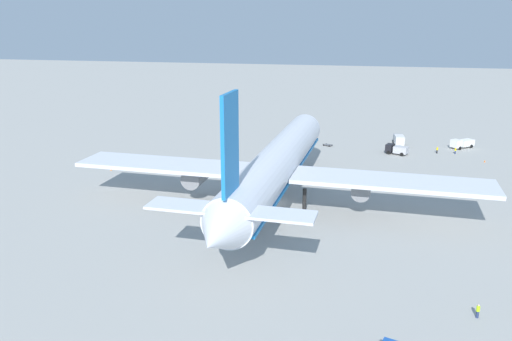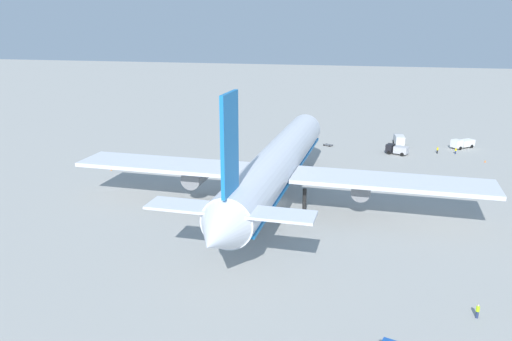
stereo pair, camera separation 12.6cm
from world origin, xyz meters
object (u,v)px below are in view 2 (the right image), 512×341
ground_worker_0 (437,150)px  traffic_cone_1 (110,162)px  service_truck_2 (463,143)px  ground_worker_4 (456,151)px  traffic_cone_2 (485,161)px  service_truck_5 (397,149)px  traffic_cone_0 (111,169)px  airliner (276,165)px  service_truck_0 (399,140)px  baggage_cart_1 (328,145)px  ground_worker_3 (478,311)px

ground_worker_0 → traffic_cone_1: bearing=109.1°
service_truck_2 → ground_worker_0: bearing=136.2°
ground_worker_4 → traffic_cone_2: 8.90m
service_truck_2 → ground_worker_4: bearing=159.4°
service_truck_5 → traffic_cone_0: bearing=114.5°
airliner → traffic_cone_1: size_ratio=134.75×
service_truck_0 → baggage_cart_1: service_truck_0 is taller
airliner → ground_worker_4: airliner is taller
ground_worker_3 → baggage_cart_1: bearing=16.6°
service_truck_5 → ground_worker_4: 15.00m
service_truck_5 → traffic_cone_1: size_ratio=10.65×
traffic_cone_2 → service_truck_0: bearing=56.2°
baggage_cart_1 → ground_worker_0: (-2.06, -27.85, 0.63)m
service_truck_5 → service_truck_0: bearing=-5.3°
service_truck_0 → traffic_cone_0: bearing=121.0°
airliner → service_truck_0: size_ratio=10.51×
airliner → ground_worker_4: size_ratio=44.38×
ground_worker_0 → traffic_cone_2: 12.06m
service_truck_5 → baggage_cart_1: size_ratio=2.02×
baggage_cart_1 → ground_worker_4: 32.34m
airliner → service_truck_5: bearing=-28.2°
ground_worker_3 → traffic_cone_0: 83.08m
baggage_cart_1 → ground_worker_3: size_ratio=1.70×
service_truck_0 → traffic_cone_2: size_ratio=12.82×
airliner → service_truck_5: (43.19, -23.19, -6.42)m
ground_worker_4 → traffic_cone_0: (-32.51, 78.18, -0.57)m
airliner → traffic_cone_2: (39.98, -43.54, -7.43)m
airliner → ground_worker_3: airliner is taller
ground_worker_4 → traffic_cone_0: 84.67m
ground_worker_0 → traffic_cone_1: (-26.66, 76.91, -0.62)m
service_truck_0 → ground_worker_4: service_truck_0 is taller
ground_worker_0 → traffic_cone_0: size_ratio=3.18×
service_truck_5 → traffic_cone_1: 70.81m
service_truck_0 → ground_worker_4: size_ratio=4.22×
service_truck_5 → traffic_cone_2: service_truck_5 is taller
airliner → service_truck_0: 58.55m
service_truck_0 → traffic_cone_1: 75.47m
airliner → traffic_cone_2: bearing=-47.4°
service_truck_0 → baggage_cart_1: bearing=103.9°
service_truck_0 → traffic_cone_2: service_truck_0 is taller
traffic_cone_0 → airliner: bearing=-109.4°
service_truck_0 → ground_worker_3: size_ratio=4.12×
service_truck_2 → service_truck_5: bearing=121.5°
airliner → ground_worker_0: airliner is taller
airliner → service_truck_0: airliner is taller
service_truck_5 → ground_worker_3: bearing=-175.4°
airliner → ground_worker_4: bearing=-38.9°
service_truck_0 → service_truck_5: (-9.82, 0.91, -0.29)m
airliner → service_truck_2: bearing=-36.9°
traffic_cone_0 → traffic_cone_2: (25.77, -83.96, 0.00)m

